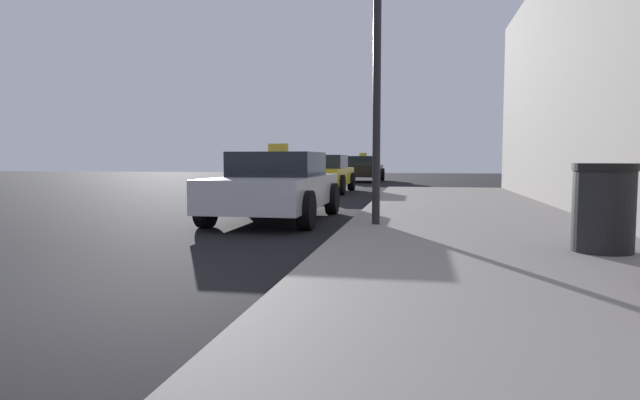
# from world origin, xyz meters

# --- Properties ---
(sidewalk) EXTENTS (4.00, 32.00, 0.15)m
(sidewalk) POSITION_xyz_m (4.00, 0.00, 0.07)
(sidewalk) COLOR gray
(sidewalk) RESTS_ON ground_plane
(trash_bin) EXTENTS (0.65, 0.65, 0.95)m
(trash_bin) POSITION_xyz_m (5.05, 2.92, 0.63)
(trash_bin) COLOR black
(trash_bin) RESTS_ON sidewalk
(street_lamp) EXTENTS (0.36, 0.36, 4.41)m
(street_lamp) POSITION_xyz_m (2.46, 4.93, 3.16)
(street_lamp) COLOR black
(street_lamp) RESTS_ON sidewalk
(car_silver) EXTENTS (1.93, 4.04, 1.43)m
(car_silver) POSITION_xyz_m (0.46, 6.49, 0.65)
(car_silver) COLOR #B7B7BF
(car_silver) RESTS_ON ground_plane
(car_yellow) EXTENTS (2.04, 4.07, 1.27)m
(car_yellow) POSITION_xyz_m (-0.25, 14.87, 0.65)
(car_yellow) COLOR yellow
(car_yellow) RESTS_ON ground_plane
(car_black) EXTENTS (1.99, 4.14, 1.43)m
(car_black) POSITION_xyz_m (0.26, 23.79, 0.65)
(car_black) COLOR black
(car_black) RESTS_ON ground_plane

